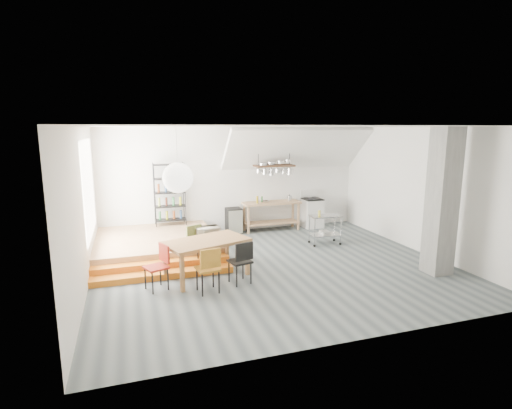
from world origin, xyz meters
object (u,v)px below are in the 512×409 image
object	(u,v)px
stove	(312,212)
mini_fridge	(234,221)
dining_table	(206,244)
rolling_cart	(325,225)

from	to	relation	value
stove	mini_fridge	size ratio (longest dim) A/B	1.52
dining_table	rolling_cart	size ratio (longest dim) A/B	2.28
dining_table	rolling_cart	bearing A→B (deg)	3.26
dining_table	rolling_cart	distance (m)	3.88
mini_fridge	rolling_cart	bearing A→B (deg)	-42.93
stove	mini_fridge	world-z (taller)	stove
stove	dining_table	distance (m)	5.31
stove	rolling_cart	bearing A→B (deg)	-105.36
rolling_cart	dining_table	bearing A→B (deg)	-153.74
stove	dining_table	world-z (taller)	stove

